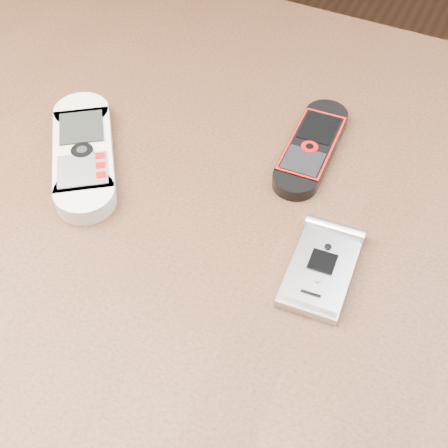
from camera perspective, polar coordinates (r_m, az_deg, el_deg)
table at (r=0.66m, az=-0.39°, el=-6.43°), size 1.20×0.80×0.75m
nokia_white at (r=0.65m, az=-12.73°, el=6.37°), size 0.15×0.18×0.02m
nokia_black_red at (r=0.65m, az=8.01°, el=7.02°), size 0.05×0.15×0.01m
motorola_razr at (r=0.54m, az=8.84°, el=-4.07°), size 0.06×0.11×0.02m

